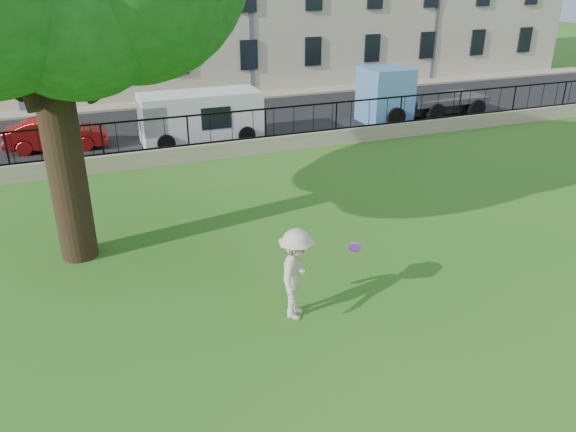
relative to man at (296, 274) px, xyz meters
name	(u,v)px	position (x,y,z in m)	size (l,w,h in m)	color
ground	(331,346)	(0.22, -1.19, -0.97)	(120.00, 120.00, 0.00)	#2A6317
retaining_wall	(190,153)	(0.22, 10.81, -0.67)	(50.00, 0.40, 0.60)	gray
iron_railing	(188,131)	(0.22, 10.81, 0.18)	(50.00, 0.05, 1.13)	black
street	(167,130)	(0.22, 15.51, -0.96)	(60.00, 9.00, 0.01)	black
sidewalk	(148,105)	(0.22, 20.71, -0.91)	(60.00, 1.40, 0.12)	gray
man	(296,274)	(0.00, 0.00, 0.00)	(1.25, 0.72, 1.94)	beige
frisbee	(355,247)	(1.52, 0.41, 0.13)	(0.27, 0.27, 0.03)	#A72AF1
red_sedan	(56,134)	(-4.28, 14.21, -0.34)	(1.32, 3.79, 1.25)	maroon
white_van	(201,117)	(1.28, 13.21, 0.04)	(4.81, 1.88, 2.02)	silver
blue_truck	(421,92)	(11.86, 13.21, 0.28)	(5.94, 2.11, 2.49)	#538BC3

